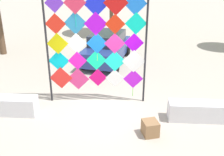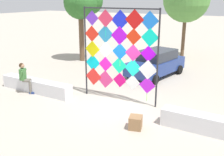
% 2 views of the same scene
% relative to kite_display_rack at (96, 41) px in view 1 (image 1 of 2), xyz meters
% --- Properties ---
extents(ground, '(120.00, 120.00, 0.00)m').
position_rel_kite_display_rack_xyz_m(ground, '(0.26, -0.71, -2.26)').
color(ground, '#ADA393').
extents(kite_display_rack, '(3.41, 0.23, 3.95)m').
position_rel_kite_display_rack_xyz_m(kite_display_rack, '(0.00, 0.00, 0.00)').
color(kite_display_rack, '#232328').
rests_on(kite_display_rack, ground).
extents(parked_car, '(2.42, 4.09, 1.49)m').
position_rel_kite_display_rack_xyz_m(parked_car, '(0.01, 4.32, -1.50)').
color(parked_car, navy).
rests_on(parked_car, ground).
extents(cardboard_box_large, '(0.54, 0.56, 0.45)m').
position_rel_kite_display_rack_xyz_m(cardboard_box_large, '(1.77, -2.03, -2.04)').
color(cardboard_box_large, olive).
rests_on(cardboard_box_large, ground).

